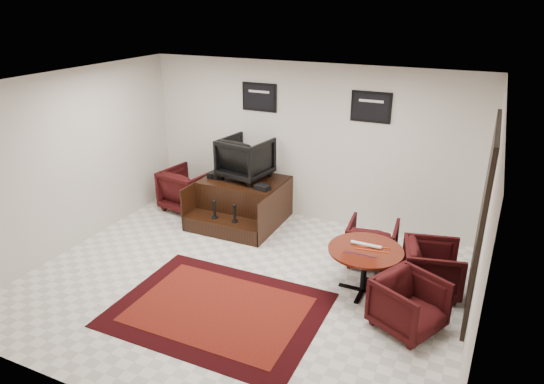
{
  "coord_description": "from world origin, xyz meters",
  "views": [
    {
      "loc": [
        2.87,
        -5.22,
        3.79
      ],
      "look_at": [
        0.07,
        0.9,
        1.08
      ],
      "focal_mm": 32.0,
      "sensor_mm": 36.0,
      "label": 1
    }
  ],
  "objects_px": {
    "shine_chair": "(246,156)",
    "table_chair_window": "(433,266)",
    "table_chair_back": "(372,240)",
    "meeting_table": "(365,254)",
    "table_chair_corner": "(409,302)",
    "shine_podium": "(243,202)",
    "armchair_side": "(188,187)"
  },
  "relations": [
    {
      "from": "shine_chair",
      "to": "table_chair_window",
      "type": "bearing_deg",
      "value": 170.79
    },
    {
      "from": "shine_podium",
      "to": "table_chair_window",
      "type": "distance_m",
      "value": 3.58
    },
    {
      "from": "table_chair_window",
      "to": "table_chair_corner",
      "type": "distance_m",
      "value": 0.98
    },
    {
      "from": "meeting_table",
      "to": "table_chair_corner",
      "type": "distance_m",
      "value": 0.92
    },
    {
      "from": "meeting_table",
      "to": "shine_podium",
      "type": "bearing_deg",
      "value": 151.91
    },
    {
      "from": "table_chair_window",
      "to": "shine_podium",
      "type": "bearing_deg",
      "value": 61.33
    },
    {
      "from": "shine_podium",
      "to": "table_chair_window",
      "type": "bearing_deg",
      "value": -15.9
    },
    {
      "from": "table_chair_back",
      "to": "table_chair_window",
      "type": "height_order",
      "value": "table_chair_window"
    },
    {
      "from": "shine_podium",
      "to": "meeting_table",
      "type": "xyz_separation_m",
      "value": [
        2.6,
        -1.39,
        0.23
      ]
    },
    {
      "from": "table_chair_back",
      "to": "meeting_table",
      "type": "bearing_deg",
      "value": 91.71
    },
    {
      "from": "armchair_side",
      "to": "table_chair_corner",
      "type": "relative_size",
      "value": 1.16
    },
    {
      "from": "table_chair_window",
      "to": "meeting_table",
      "type": "bearing_deg",
      "value": 102.99
    },
    {
      "from": "armchair_side",
      "to": "table_chair_window",
      "type": "relative_size",
      "value": 1.13
    },
    {
      "from": "table_chair_back",
      "to": "armchair_side",
      "type": "bearing_deg",
      "value": -13.35
    },
    {
      "from": "armchair_side",
      "to": "table_chair_window",
      "type": "distance_m",
      "value": 4.72
    },
    {
      "from": "shine_podium",
      "to": "armchair_side",
      "type": "bearing_deg",
      "value": 179.71
    },
    {
      "from": "meeting_table",
      "to": "table_chair_window",
      "type": "height_order",
      "value": "table_chair_window"
    },
    {
      "from": "shine_chair",
      "to": "table_chair_back",
      "type": "xyz_separation_m",
      "value": [
        2.51,
        -0.7,
        -0.8
      ]
    },
    {
      "from": "table_chair_back",
      "to": "table_chair_window",
      "type": "relative_size",
      "value": 0.95
    },
    {
      "from": "shine_chair",
      "to": "meeting_table",
      "type": "relative_size",
      "value": 0.82
    },
    {
      "from": "shine_podium",
      "to": "table_chair_window",
      "type": "xyz_separation_m",
      "value": [
        3.44,
        -0.98,
        0.04
      ]
    },
    {
      "from": "shine_chair",
      "to": "table_chair_window",
      "type": "relative_size",
      "value": 1.07
    },
    {
      "from": "shine_podium",
      "to": "shine_chair",
      "type": "distance_m",
      "value": 0.83
    },
    {
      "from": "shine_chair",
      "to": "table_chair_corner",
      "type": "relative_size",
      "value": 1.1
    },
    {
      "from": "armchair_side",
      "to": "table_chair_corner",
      "type": "distance_m",
      "value": 4.89
    },
    {
      "from": "armchair_side",
      "to": "table_chair_back",
      "type": "xyz_separation_m",
      "value": [
        3.68,
        -0.55,
        -0.07
      ]
    },
    {
      "from": "armchair_side",
      "to": "shine_chair",
      "type": "bearing_deg",
      "value": -164.21
    },
    {
      "from": "shine_podium",
      "to": "shine_chair",
      "type": "bearing_deg",
      "value": 90.0
    },
    {
      "from": "armchair_side",
      "to": "table_chair_back",
      "type": "relative_size",
      "value": 1.19
    },
    {
      "from": "table_chair_corner",
      "to": "shine_podium",
      "type": "bearing_deg",
      "value": 86.59
    },
    {
      "from": "shine_podium",
      "to": "shine_chair",
      "type": "relative_size",
      "value": 1.84
    },
    {
      "from": "table_chair_back",
      "to": "shine_podium",
      "type": "bearing_deg",
      "value": -17.13
    }
  ]
}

